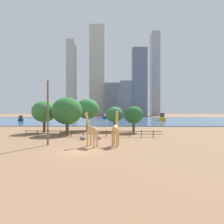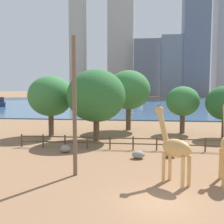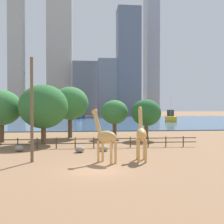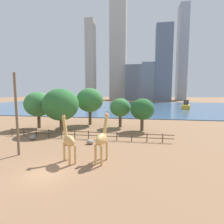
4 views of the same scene
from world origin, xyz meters
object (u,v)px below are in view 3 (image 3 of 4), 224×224
object	(u,v)px
boulder_by_pole	(19,148)
tree_right_tall	(70,103)
tree_left_small	(2,108)
tree_right_small	(146,113)
utility_pole	(32,110)
boulder_near_fence	(80,149)
giraffe_companion	(105,137)
boat_tug	(171,117)
tree_center_broad	(43,107)
giraffe_tall	(141,134)
boat_sailboat	(80,116)
boulder_small	(104,148)
tree_left_large	(115,112)

from	to	relation	value
boulder_by_pole	tree_right_tall	size ratio (longest dim) A/B	0.12
tree_left_small	tree_right_small	xyz separation A→B (m)	(20.69, 0.96, -0.77)
utility_pole	boulder_near_fence	distance (m)	7.76
giraffe_companion	boat_tug	distance (m)	69.75
giraffe_companion	tree_center_broad	xyz separation A→B (m)	(-7.20, 13.17, 2.69)
giraffe_tall	boat_sailboat	distance (m)	88.39
boulder_small	boat_sailboat	distance (m)	82.40
boulder_by_pole	tree_left_large	world-z (taller)	tree_left_large
tree_left_small	boat_sailboat	distance (m)	73.93
giraffe_tall	boat_sailboat	bearing A→B (deg)	11.93
tree_right_tall	boat_tug	bearing A→B (deg)	54.92
giraffe_companion	boat_sailboat	distance (m)	88.81
boulder_by_pole	tree_center_broad	world-z (taller)	tree_center_broad
tree_right_small	giraffe_companion	bearing A→B (deg)	-114.29
giraffe_companion	utility_pole	world-z (taller)	utility_pole
tree_right_tall	boat_tug	distance (m)	53.38
boulder_small	giraffe_tall	bearing A→B (deg)	-62.31
tree_center_broad	boat_tug	distance (m)	61.52
boulder_small	boat_tug	bearing A→B (deg)	65.71
giraffe_tall	giraffe_companion	bearing A→B (deg)	107.96
giraffe_companion	utility_pole	size ratio (longest dim) A/B	0.53
utility_pole	tree_center_broad	bearing A→B (deg)	93.17
boulder_by_pole	tree_left_large	size ratio (longest dim) A/B	0.16
utility_pole	boat_tug	distance (m)	71.77
utility_pole	boat_tug	bearing A→B (deg)	62.55
boulder_near_fence	boulder_small	world-z (taller)	boulder_near_fence
boulder_by_pole	tree_right_tall	xyz separation A→B (m)	(4.97, 13.79, 5.14)
tree_right_small	tree_left_small	bearing A→B (deg)	-177.35
giraffe_companion	utility_pole	bearing A→B (deg)	37.93
boulder_small	utility_pole	bearing A→B (deg)	-140.94
tree_right_small	boat_sailboat	distance (m)	73.09
giraffe_tall	tree_left_small	world-z (taller)	tree_left_small
utility_pole	tree_left_large	distance (m)	20.65
tree_right_tall	boulder_near_fence	bearing A→B (deg)	-83.51
tree_left_small	boat_sailboat	size ratio (longest dim) A/B	1.01
boulder_by_pole	tree_center_broad	size ratio (longest dim) A/B	0.12
tree_left_large	tree_right_small	bearing A→B (deg)	-30.96
tree_right_tall	giraffe_tall	bearing A→B (deg)	-69.89
tree_right_tall	tree_left_small	size ratio (longest dim) A/B	1.12
boulder_small	boat_sailboat	bearing A→B (deg)	92.57
tree_center_broad	tree_right_small	distance (m)	15.06
boulder_near_fence	tree_right_small	xyz separation A→B (m)	(9.80, 10.75, 3.71)
utility_pole	boat_sailboat	world-z (taller)	utility_pole
boulder_by_pole	tree_left_large	xyz separation A→B (m)	(12.01, 12.05, 3.73)
utility_pole	giraffe_tall	bearing A→B (deg)	-1.48
boulder_by_pole	tree_left_large	distance (m)	17.42
giraffe_tall	utility_pole	xyz separation A→B (m)	(-9.89, 0.26, 2.26)
tree_center_broad	tree_left_small	size ratio (longest dim) A/B	1.08
tree_left_large	boat_sailboat	size ratio (longest dim) A/B	0.83
boulder_small	tree_center_broad	bearing A→B (deg)	138.10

